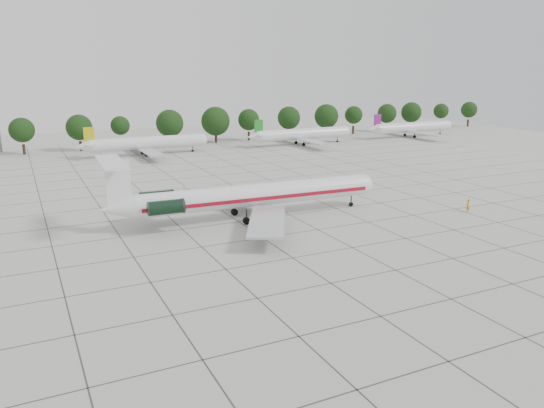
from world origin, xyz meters
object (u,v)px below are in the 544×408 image
object	(u,v)px
main_airliner	(244,196)
bg_airliner_d	(303,134)
bg_airliner_c	(147,143)
ground_crew	(468,205)
bg_airliner_e	(412,127)

from	to	relation	value
main_airliner	bg_airliner_d	size ratio (longest dim) A/B	1.44
main_airliner	bg_airliner_d	world-z (taller)	main_airliner
bg_airliner_c	bg_airliner_d	distance (m)	42.60
ground_crew	bg_airliner_e	world-z (taller)	bg_airliner_e
main_airliner	ground_crew	size ratio (longest dim) A/B	20.60
ground_crew	main_airliner	bearing A→B (deg)	-46.03
main_airliner	bg_airliner_c	bearing A→B (deg)	91.60
ground_crew	bg_airliner_c	size ratio (longest dim) A/B	0.07
bg_airliner_c	bg_airliner_d	world-z (taller)	same
ground_crew	bg_airliner_d	distance (m)	73.21
bg_airliner_c	bg_airliner_e	distance (m)	81.14
main_airliner	ground_crew	bearing A→B (deg)	-16.89
ground_crew	bg_airliner_d	world-z (taller)	bg_airliner_d
bg_airliner_e	main_airliner	bearing A→B (deg)	-143.13
bg_airliner_d	bg_airliner_e	size ratio (longest dim) A/B	1.00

